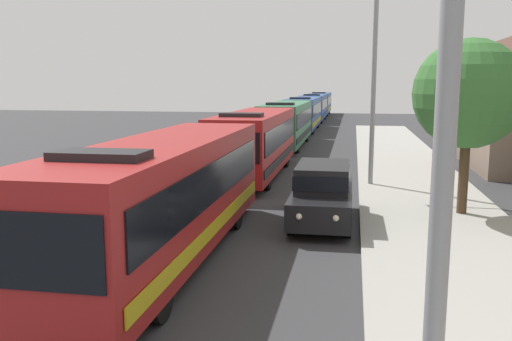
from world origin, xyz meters
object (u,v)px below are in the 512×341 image
object	(u,v)px
bus_second_in_line	(255,141)
streetlamp_near	(451,36)
bus_middle	(287,122)
bus_fourth_in_line	(304,113)
roadside_tree	(469,94)
bus_lead	(165,194)
bus_tail_end	(320,103)
white_suv	(323,191)
streetlamp_mid	(374,64)
bus_rear	(314,107)

from	to	relation	value
bus_second_in_line	streetlamp_near	xyz separation A→B (m)	(5.40, -20.50, 3.16)
bus_second_in_line	bus_middle	distance (m)	12.54
bus_fourth_in_line	roadside_tree	size ratio (longest dim) A/B	2.13
streetlamp_near	bus_middle	bearing A→B (deg)	99.28
bus_second_in_line	bus_lead	bearing A→B (deg)	-90.00
bus_lead	bus_tail_end	distance (m)	64.09
white_suv	bus_fourth_in_line	bearing A→B (deg)	96.21
streetlamp_mid	roadside_tree	distance (m)	5.79
bus_lead	streetlamp_near	world-z (taller)	streetlamp_near
white_suv	bus_rear	bearing A→B (deg)	94.49
bus_tail_end	bus_rear	bearing A→B (deg)	-90.00
bus_second_in_line	roadside_tree	world-z (taller)	roadside_tree
bus_lead	bus_fourth_in_line	distance (m)	38.31
bus_second_in_line	bus_tail_end	size ratio (longest dim) A/B	0.92
roadside_tree	streetlamp_near	bearing A→B (deg)	-101.79
bus_rear	roadside_tree	bearing A→B (deg)	-79.74
bus_middle	white_suv	bearing A→B (deg)	-79.99
bus_fourth_in_line	white_suv	bearing A→B (deg)	-83.79
bus_middle	bus_tail_end	bearing A→B (deg)	90.00
bus_second_in_line	bus_middle	bearing A→B (deg)	90.00
streetlamp_near	roadside_tree	bearing A→B (deg)	78.21
bus_tail_end	streetlamp_mid	distance (m)	53.69
bus_middle	bus_fourth_in_line	size ratio (longest dim) A/B	0.99
white_suv	bus_second_in_line	bearing A→B (deg)	113.76
bus_lead	bus_middle	xyz separation A→B (m)	(0.00, 25.29, 0.00)
bus_middle	streetlamp_mid	xyz separation A→B (m)	(5.40, -14.50, 3.53)
bus_fourth_in_line	bus_rear	world-z (taller)	same
bus_fourth_in_line	streetlamp_near	distance (m)	46.49
bus_tail_end	white_suv	bearing A→B (deg)	-86.46
streetlamp_near	streetlamp_mid	size ratio (longest dim) A/B	0.94
streetlamp_mid	streetlamp_near	bearing A→B (deg)	-90.00
bus_middle	bus_fourth_in_line	bearing A→B (deg)	90.00
bus_fourth_in_line	bus_tail_end	bearing A→B (deg)	90.00
roadside_tree	bus_lead	bearing A→B (deg)	-144.48
streetlamp_mid	roadside_tree	bearing A→B (deg)	-59.88
bus_lead	bus_tail_end	size ratio (longest dim) A/B	0.98
bus_tail_end	streetlamp_near	distance (m)	72.12
streetlamp_near	roadside_tree	world-z (taller)	streetlamp_near
streetlamp_mid	bus_middle	bearing A→B (deg)	110.42
bus_tail_end	bus_lead	bearing A→B (deg)	-90.00
bus_lead	streetlamp_near	xyz separation A→B (m)	(5.40, -7.75, 3.16)
bus_second_in_line	white_suv	xyz separation A→B (m)	(3.70, -8.40, -0.66)
bus_tail_end	white_suv	size ratio (longest dim) A/B	2.36
bus_lead	bus_rear	bearing A→B (deg)	90.00
bus_fourth_in_line	streetlamp_near	bearing A→B (deg)	-83.32
white_suv	streetlamp_near	xyz separation A→B (m)	(1.70, -12.10, 3.82)
bus_lead	roadside_tree	size ratio (longest dim) A/B	2.02
bus_second_in_line	streetlamp_near	size ratio (longest dim) A/B	1.42
bus_middle	bus_rear	bearing A→B (deg)	90.00
roadside_tree	bus_second_in_line	bearing A→B (deg)	140.22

